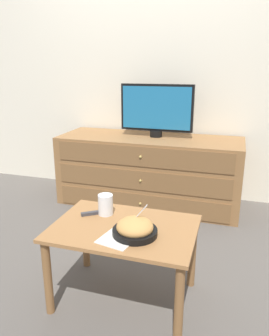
# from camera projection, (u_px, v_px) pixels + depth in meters

# --- Properties ---
(ground_plane) EXTENTS (12.00, 12.00, 0.00)m
(ground_plane) POSITION_uv_depth(u_px,v_px,m) (150.00, 190.00, 3.47)
(ground_plane) COLOR #56514C
(wall_back) EXTENTS (12.00, 0.05, 2.60)m
(wall_back) POSITION_uv_depth(u_px,v_px,m) (152.00, 61.00, 3.11)
(wall_back) COLOR silver
(wall_back) RESTS_ON ground_plane
(dresser) EXTENTS (1.66, 0.60, 0.64)m
(dresser) POSITION_uv_depth(u_px,v_px,m) (149.00, 171.00, 3.06)
(dresser) COLOR olive
(dresser) RESTS_ON ground_plane
(tv) EXTENTS (0.66, 0.11, 0.47)m
(tv) POSITION_uv_depth(u_px,v_px,m) (157.00, 109.00, 2.92)
(tv) COLOR black
(tv) RESTS_ON dresser
(coffee_table) EXTENTS (0.76, 0.53, 0.45)m
(coffee_table) POSITION_uv_depth(u_px,v_px,m) (124.00, 239.00, 1.75)
(coffee_table) COLOR #9E6B3D
(coffee_table) RESTS_ON ground_plane
(takeout_bowl) EXTENTS (0.23, 0.23, 0.16)m
(takeout_bowl) POSITION_uv_depth(u_px,v_px,m) (135.00, 229.00, 1.63)
(takeout_bowl) COLOR black
(takeout_bowl) RESTS_ON coffee_table
(drink_cup) EXTENTS (0.08, 0.08, 0.12)m
(drink_cup) POSITION_uv_depth(u_px,v_px,m) (106.00, 206.00, 1.86)
(drink_cup) COLOR beige
(drink_cup) RESTS_ON coffee_table
(napkin) EXTENTS (0.19, 0.19, 0.00)m
(napkin) POSITION_uv_depth(u_px,v_px,m) (117.00, 239.00, 1.60)
(napkin) COLOR silver
(napkin) RESTS_ON coffee_table
(remote_control) EXTENTS (0.13, 0.10, 0.02)m
(remote_control) POSITION_uv_depth(u_px,v_px,m) (93.00, 213.00, 1.87)
(remote_control) COLOR #38383D
(remote_control) RESTS_ON coffee_table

